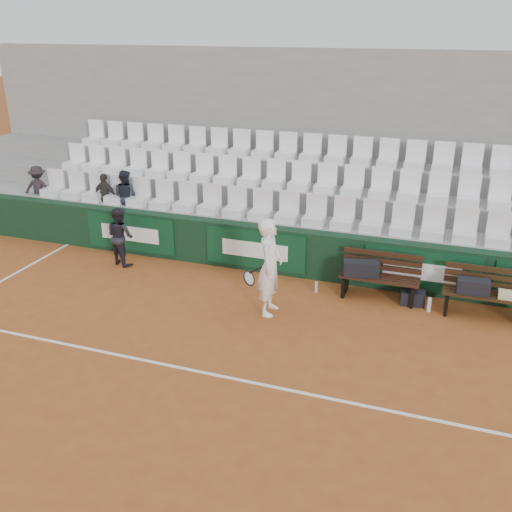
{
  "coord_description": "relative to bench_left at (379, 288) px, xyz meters",
  "views": [
    {
      "loc": [
        3.51,
        -6.69,
        4.97
      ],
      "look_at": [
        0.32,
        2.4,
        1.0
      ],
      "focal_mm": 40.0,
      "sensor_mm": 36.0,
      "label": 1
    }
  ],
  "objects": [
    {
      "name": "sports_bag_right",
      "position": [
        1.67,
        -0.14,
        0.36
      ],
      "size": [
        0.58,
        0.3,
        0.26
      ],
      "primitive_type": "cube",
      "rotation": [
        0.0,
        0.0,
        0.07
      ],
      "color": "black",
      "rests_on": "bench_right"
    },
    {
      "name": "water_bottle_far",
      "position": [
        0.96,
        -0.24,
        -0.09
      ],
      "size": [
        0.08,
        0.08,
        0.27
      ],
      "primitive_type": "cylinder",
      "color": "silver",
      "rests_on": "ground"
    },
    {
      "name": "bench_left",
      "position": [
        0.0,
        0.0,
        0.0
      ],
      "size": [
        1.5,
        0.56,
        0.45
      ],
      "primitive_type": "cube",
      "color": "#331A0F",
      "rests_on": "ground"
    },
    {
      "name": "spectator_b",
      "position": [
        -6.68,
        1.05,
        1.33
      ],
      "size": [
        0.67,
        0.32,
        1.11
      ],
      "primitive_type": "imported",
      "rotation": [
        0.0,
        0.0,
        3.06
      ],
      "color": "#302C27",
      "rests_on": "grandstand_tier_front"
    },
    {
      "name": "back_barrier",
      "position": [
        -2.39,
        0.54,
        0.28
      ],
      "size": [
        18.0,
        0.34,
        1.0
      ],
      "color": "#10311C",
      "rests_on": "ground"
    },
    {
      "name": "spectator_c",
      "position": [
        -6.13,
        1.05,
        1.39
      ],
      "size": [
        0.68,
        0.58,
        1.24
      ],
      "primitive_type": "imported",
      "rotation": [
        0.0,
        0.0,
        2.94
      ],
      "color": "black",
      "rests_on": "grandstand_tier_front"
    },
    {
      "name": "seat_row_front",
      "position": [
        -2.46,
        1.0,
        1.09
      ],
      "size": [
        11.9,
        0.44,
        0.63
      ],
      "primitive_type": "cube",
      "color": "white",
      "rests_on": "grandstand_tier_front"
    },
    {
      "name": "seat_row_back",
      "position": [
        -2.46,
        2.9,
        1.99
      ],
      "size": [
        11.9,
        0.44,
        0.63
      ],
      "primitive_type": "cube",
      "color": "white",
      "rests_on": "grandstand_tier_back"
    },
    {
      "name": "ground",
      "position": [
        -2.46,
        -3.45,
        -0.23
      ],
      "size": [
        80.0,
        80.0,
        0.0
      ],
      "primitive_type": "plane",
      "color": "#9A4F22",
      "rests_on": "ground"
    },
    {
      "name": "bench_right",
      "position": [
        1.91,
        -0.11,
        0.0
      ],
      "size": [
        1.5,
        0.56,
        0.45
      ],
      "primitive_type": "cube",
      "color": "#311E0E",
      "rests_on": "ground"
    },
    {
      "name": "towel",
      "position": [
        2.29,
        -0.14,
        0.28
      ],
      "size": [
        0.38,
        0.28,
        0.1
      ],
      "primitive_type": "cube",
      "rotation": [
        0.0,
        0.0,
        -0.04
      ],
      "color": "#D0C786",
      "rests_on": "bench_right"
    },
    {
      "name": "sports_bag_ground",
      "position": [
        0.65,
        -0.05,
        -0.09
      ],
      "size": [
        0.47,
        0.32,
        0.27
      ],
      "primitive_type": "cube",
      "rotation": [
        0.0,
        0.0,
        0.11
      ],
      "color": "black",
      "rests_on": "ground"
    },
    {
      "name": "ball_kid",
      "position": [
        -5.59,
        -0.14,
        0.42
      ],
      "size": [
        0.76,
        0.69,
        1.29
      ],
      "primitive_type": "imported",
      "rotation": [
        0.0,
        0.0,
        2.77
      ],
      "color": "black",
      "rests_on": "ground"
    },
    {
      "name": "water_bottle_near",
      "position": [
        -1.2,
        -0.14,
        -0.11
      ],
      "size": [
        0.06,
        0.06,
        0.22
      ],
      "primitive_type": "cylinder",
      "color": "#ADBDC4",
      "rests_on": "ground"
    },
    {
      "name": "spectator_a",
      "position": [
        -8.61,
        1.05,
        1.34
      ],
      "size": [
        0.83,
        0.64,
        1.14
      ],
      "primitive_type": "imported",
      "rotation": [
        0.0,
        0.0,
        3.48
      ],
      "color": "black",
      "rests_on": "grandstand_tier_front"
    },
    {
      "name": "grandstand_tier_back",
      "position": [
        -2.46,
        3.08,
        0.72
      ],
      "size": [
        18.0,
        0.95,
        1.9
      ],
      "primitive_type": "cube",
      "color": "gray",
      "rests_on": "ground"
    },
    {
      "name": "grandstand_tier_mid",
      "position": [
        -2.46,
        2.13,
        0.5
      ],
      "size": [
        18.0,
        0.95,
        1.45
      ],
      "primitive_type": "cube",
      "color": "gray",
      "rests_on": "ground"
    },
    {
      "name": "sports_bag_left",
      "position": [
        -0.36,
        -0.03,
        0.37
      ],
      "size": [
        0.72,
        0.44,
        0.29
      ],
      "primitive_type": "cube",
      "rotation": [
        0.0,
        0.0,
        0.25
      ],
      "color": "black",
      "rests_on": "bench_left"
    },
    {
      "name": "grandstand_rear_wall",
      "position": [
        -2.46,
        3.7,
        1.98
      ],
      "size": [
        18.0,
        0.3,
        4.4
      ],
      "primitive_type": "cube",
      "color": "gray",
      "rests_on": "ground"
    },
    {
      "name": "court_baseline",
      "position": [
        -2.46,
        -3.45,
        -0.22
      ],
      "size": [
        18.0,
        0.06,
        0.01
      ],
      "primitive_type": "cube",
      "color": "white",
      "rests_on": "ground"
    },
    {
      "name": "grandstand_tier_front",
      "position": [
        -2.46,
        1.18,
        0.28
      ],
      "size": [
        18.0,
        0.95,
        1.0
      ],
      "primitive_type": "cube",
      "color": "#979794",
      "rests_on": "ground"
    },
    {
      "name": "seat_row_mid",
      "position": [
        -2.46,
        1.95,
        1.54
      ],
      "size": [
        11.9,
        0.44,
        0.63
      ],
      "primitive_type": "cube",
      "color": "white",
      "rests_on": "grandstand_tier_mid"
    },
    {
      "name": "tennis_player",
      "position": [
        -1.81,
        -1.23,
        0.68
      ],
      "size": [
        0.73,
        0.69,
        1.82
      ],
      "color": "white",
      "rests_on": "ground"
    }
  ]
}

